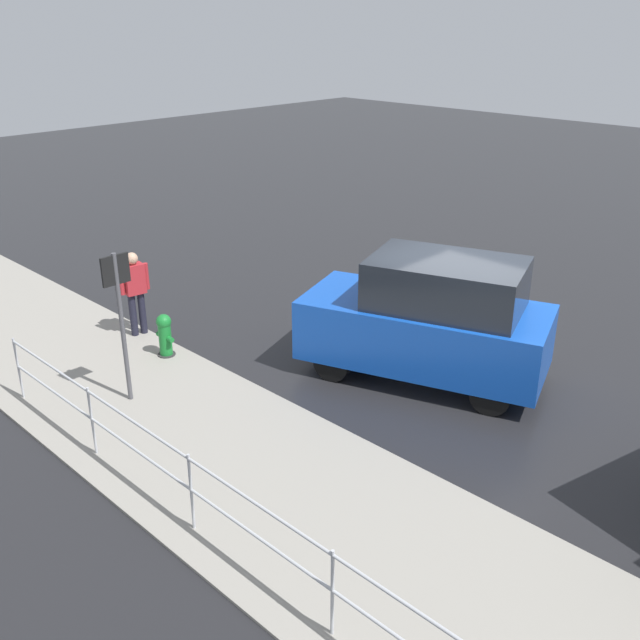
# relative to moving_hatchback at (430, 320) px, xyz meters

# --- Properties ---
(ground_plane) EXTENTS (60.00, 60.00, 0.00)m
(ground_plane) POSITION_rel_moving_hatchback_xyz_m (-0.41, -0.42, -1.03)
(ground_plane) COLOR black
(kerb_strip) EXTENTS (24.00, 3.20, 0.04)m
(kerb_strip) POSITION_rel_moving_hatchback_xyz_m (-0.41, 3.78, -1.01)
(kerb_strip) COLOR gray
(kerb_strip) RESTS_ON ground
(moving_hatchback) EXTENTS (4.24, 2.90, 2.06)m
(moving_hatchback) POSITION_rel_moving_hatchback_xyz_m (0.00, 0.00, 0.00)
(moving_hatchback) COLOR blue
(moving_hatchback) RESTS_ON ground
(fire_hydrant) EXTENTS (0.42, 0.31, 0.80)m
(fire_hydrant) POSITION_rel_moving_hatchback_xyz_m (3.70, 2.56, -0.63)
(fire_hydrant) COLOR #197A2D
(fire_hydrant) RESTS_ON ground
(pedestrian) EXTENTS (0.29, 0.56, 1.62)m
(pedestrian) POSITION_rel_moving_hatchback_xyz_m (4.81, 2.39, -0.07)
(pedestrian) COLOR #B2262D
(pedestrian) RESTS_ON ground
(metal_railing) EXTENTS (11.02, 0.04, 1.05)m
(metal_railing) POSITION_rel_moving_hatchback_xyz_m (-1.45, 4.97, -0.30)
(metal_railing) COLOR #B7BABF
(metal_railing) RESTS_ON ground
(sign_post) EXTENTS (0.07, 0.44, 2.40)m
(sign_post) POSITION_rel_moving_hatchback_xyz_m (2.81, 3.83, 0.55)
(sign_post) COLOR #4C4C51
(sign_post) RESTS_ON ground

